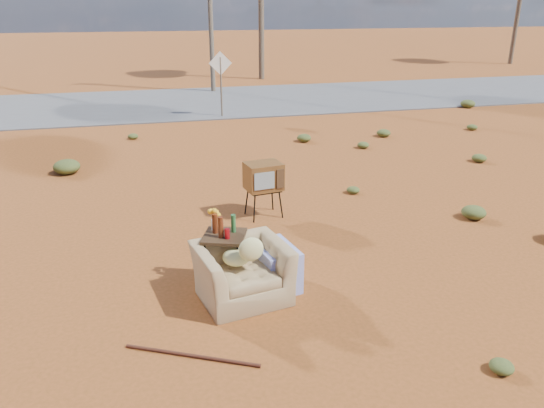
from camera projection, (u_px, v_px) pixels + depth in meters
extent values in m
plane|color=brown|center=(255.00, 300.00, 7.05)|extent=(140.00, 140.00, 0.00)
cube|color=#565659|center=(172.00, 103.00, 20.63)|extent=(140.00, 7.00, 0.04)
imported|color=#987C53|center=(242.00, 263.00, 6.95)|extent=(1.28, 0.96, 1.02)
ellipsoid|color=#CAC77B|center=(236.00, 257.00, 6.94)|extent=(0.37, 0.37, 0.22)
ellipsoid|color=#CAC77B|center=(251.00, 249.00, 6.70)|extent=(0.32, 0.16, 0.32)
cube|color=navy|center=(276.00, 266.00, 7.33)|extent=(0.62, 0.83, 0.59)
cube|color=black|center=(263.00, 190.00, 9.65)|extent=(0.62, 0.51, 0.03)
cylinder|color=black|center=(254.00, 209.00, 9.47)|extent=(0.03, 0.03, 0.51)
cylinder|color=black|center=(281.00, 205.00, 9.66)|extent=(0.03, 0.03, 0.51)
cylinder|color=black|center=(247.00, 201.00, 9.82)|extent=(0.03, 0.03, 0.51)
cylinder|color=black|center=(272.00, 198.00, 10.01)|extent=(0.03, 0.03, 0.51)
cube|color=brown|center=(263.00, 176.00, 9.55)|extent=(0.70, 0.58, 0.49)
cube|color=gray|center=(264.00, 181.00, 9.30)|extent=(0.38, 0.08, 0.31)
cube|color=#472D19|center=(280.00, 179.00, 9.41)|extent=(0.14, 0.04, 0.35)
cube|color=#342313|center=(224.00, 236.00, 7.12)|extent=(0.71, 0.71, 0.04)
cylinder|color=black|center=(206.00, 268.00, 7.08)|extent=(0.03, 0.03, 0.77)
cylinder|color=black|center=(238.00, 270.00, 7.03)|extent=(0.03, 0.03, 0.77)
cylinder|color=black|center=(213.00, 254.00, 7.49)|extent=(0.03, 0.03, 0.77)
cylinder|color=black|center=(243.00, 255.00, 7.44)|extent=(0.03, 0.03, 0.77)
cylinder|color=#4F1E0D|center=(215.00, 223.00, 7.13)|extent=(0.08, 0.08, 0.28)
cylinder|color=#4F1E0D|center=(221.00, 227.00, 6.98)|extent=(0.07, 0.07, 0.31)
cylinder|color=#235326|center=(233.00, 223.00, 7.16)|extent=(0.07, 0.07, 0.26)
cylinder|color=red|center=(227.00, 233.00, 6.98)|extent=(0.07, 0.07, 0.14)
cylinder|color=silver|center=(214.00, 224.00, 7.26)|extent=(0.09, 0.09, 0.15)
ellipsoid|color=orange|center=(214.00, 213.00, 7.20)|extent=(0.18, 0.18, 0.13)
cylinder|color=#441C12|center=(192.00, 356.00, 5.92)|extent=(1.43, 0.77, 0.04)
cylinder|color=brown|center=(221.00, 88.00, 17.91)|extent=(0.06, 0.06, 2.00)
cube|color=silver|center=(220.00, 63.00, 17.62)|extent=(0.78, 0.04, 0.78)
cylinder|color=brown|center=(261.00, 6.00, 25.96)|extent=(0.28, 0.28, 7.00)
cylinder|color=brown|center=(518.00, 10.00, 32.66)|extent=(0.28, 0.28, 6.50)
ellipsoid|color=#4B5023|center=(474.00, 212.00, 9.67)|extent=(0.44, 0.44, 0.24)
ellipsoid|color=#4B5023|center=(67.00, 167.00, 12.19)|extent=(0.60, 0.60, 0.33)
ellipsoid|color=#4B5023|center=(479.00, 158.00, 13.10)|extent=(0.36, 0.36, 0.20)
ellipsoid|color=#4B5023|center=(304.00, 138.00, 14.99)|extent=(0.40, 0.40, 0.22)
ellipsoid|color=#4B5023|center=(133.00, 136.00, 15.28)|extent=(0.30, 0.30, 0.17)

